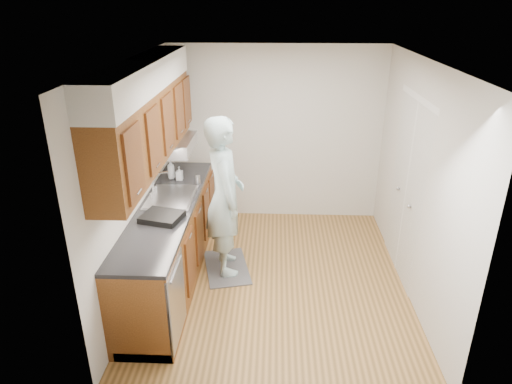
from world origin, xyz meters
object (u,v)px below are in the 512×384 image
soap_bottle_a (171,169)px  soap_bottle_b (179,173)px  person (224,186)px  steel_can (198,180)px  dish_rack (162,217)px

soap_bottle_a → soap_bottle_b: soap_bottle_a is taller
person → steel_can: size_ratio=20.29×
soap_bottle_a → dish_rack: bearing=-82.6°
person → soap_bottle_a: bearing=37.8°
soap_bottle_b → soap_bottle_a: bearing=157.7°
dish_rack → steel_can: bearing=91.8°
dish_rack → soap_bottle_a: bearing=111.6°
soap_bottle_b → dish_rack: bearing=-88.1°
person → dish_rack: size_ratio=5.42×
person → soap_bottle_a: 0.95m
person → steel_can: (-0.37, 0.41, -0.09)m
soap_bottle_a → soap_bottle_b: 0.13m
person → dish_rack: 0.83m
soap_bottle_b → steel_can: (0.25, -0.13, -0.03)m
soap_bottle_a → steel_can: soap_bottle_a is taller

